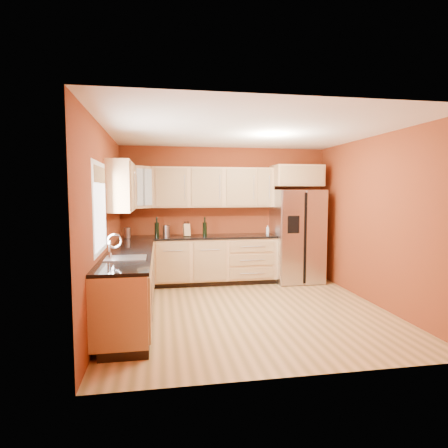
{
  "coord_description": "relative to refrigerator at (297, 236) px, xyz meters",
  "views": [
    {
      "loc": [
        -1.26,
        -5.23,
        1.75
      ],
      "look_at": [
        -0.21,
        0.9,
        1.21
      ],
      "focal_mm": 30.0,
      "sensor_mm": 36.0,
      "label": 1
    }
  ],
  "objects": [
    {
      "name": "soap_dispenser",
      "position": [
        -0.56,
        0.12,
        0.12
      ],
      "size": [
        0.07,
        0.07,
        0.17
      ],
      "primitive_type": "cylinder",
      "rotation": [
        0.0,
        0.0,
        -0.26
      ],
      "color": "white",
      "rests_on": "countertop_back"
    },
    {
      "name": "countertop_back",
      "position": [
        -1.9,
        0.06,
        0.01
      ],
      "size": [
        2.9,
        0.62,
        0.04
      ],
      "primitive_type": "cube",
      "color": "black",
      "rests_on": "base_cabinets_back"
    },
    {
      "name": "wall_front",
      "position": [
        -1.35,
        -3.62,
        0.41
      ],
      "size": [
        4.0,
        0.04,
        2.6
      ],
      "primitive_type": "cube",
      "color": "maroon",
      "rests_on": "floor"
    },
    {
      "name": "floor",
      "position": [
        -1.35,
        -1.62,
        -0.89
      ],
      "size": [
        4.0,
        4.0,
        0.0
      ],
      "primitive_type": "plane",
      "color": "olive",
      "rests_on": "ground"
    },
    {
      "name": "base_cabinets_left",
      "position": [
        -3.05,
        -1.62,
        -0.45
      ],
      "size": [
        0.6,
        2.8,
        0.88
      ],
      "primitive_type": "cube",
      "color": "tan",
      "rests_on": "floor"
    },
    {
      "name": "countertop_left",
      "position": [
        -3.04,
        -1.62,
        0.01
      ],
      "size": [
        0.62,
        2.8,
        0.04
      ],
      "primitive_type": "cube",
      "color": "black",
      "rests_on": "base_cabinets_left"
    },
    {
      "name": "wine_bottle_b",
      "position": [
        -1.8,
        0.02,
        0.21
      ],
      "size": [
        0.1,
        0.1,
        0.35
      ],
      "primitive_type": null,
      "rotation": [
        0.0,
        0.0,
        -0.26
      ],
      "color": "black",
      "rests_on": "countertop_back"
    },
    {
      "name": "wine_bottle_a",
      "position": [
        -2.67,
        0.03,
        0.21
      ],
      "size": [
        0.1,
        0.1,
        0.37
      ],
      "primitive_type": null,
      "rotation": [
        0.0,
        0.0,
        -0.34
      ],
      "color": "black",
      "rests_on": "countertop_back"
    },
    {
      "name": "canister_left",
      "position": [
        -3.2,
        0.04,
        0.12
      ],
      "size": [
        0.14,
        0.14,
        0.18
      ],
      "primitive_type": "cylinder",
      "rotation": [
        0.0,
        0.0,
        0.32
      ],
      "color": "#AAA9AE",
      "rests_on": "countertop_back"
    },
    {
      "name": "canister_right",
      "position": [
        -2.5,
        0.05,
        0.13
      ],
      "size": [
        0.16,
        0.16,
        0.21
      ],
      "primitive_type": "cylinder",
      "rotation": [
        0.0,
        0.0,
        -0.26
      ],
      "color": "#AAA9AE",
      "rests_on": "countertop_back"
    },
    {
      "name": "refrigerator",
      "position": [
        0.0,
        0.0,
        0.0
      ],
      "size": [
        0.9,
        0.75,
        1.78
      ],
      "primitive_type": "cube",
      "color": "#AAA9AE",
      "rests_on": "floor"
    },
    {
      "name": "corner_upper_cabinet",
      "position": [
        -3.02,
        0.04,
        0.94
      ],
      "size": [
        0.67,
        0.67,
        0.75
      ],
      "primitive_type": "cube",
      "rotation": [
        0.0,
        0.0,
        0.79
      ],
      "color": "tan",
      "rests_on": "wall_back"
    },
    {
      "name": "sink_faucet",
      "position": [
        -3.04,
        -2.12,
        0.18
      ],
      "size": [
        0.5,
        0.42,
        0.3
      ],
      "primitive_type": null,
      "color": "silver",
      "rests_on": "countertop_left"
    },
    {
      "name": "base_cabinets_back",
      "position": [
        -1.9,
        0.07,
        -0.45
      ],
      "size": [
        2.9,
        0.6,
        0.88
      ],
      "primitive_type": "cube",
      "color": "tan",
      "rests_on": "floor"
    },
    {
      "name": "knife_block",
      "position": [
        -2.13,
        0.04,
        0.14
      ],
      "size": [
        0.13,
        0.12,
        0.23
      ],
      "primitive_type": "cube",
      "rotation": [
        0.0,
        0.0,
        0.2
      ],
      "color": "tan",
      "rests_on": "countertop_back"
    },
    {
      "name": "over_fridge_cabinet",
      "position": [
        0.0,
        0.07,
        1.16
      ],
      "size": [
        0.92,
        0.6,
        0.4
      ],
      "primitive_type": "cube",
      "color": "tan",
      "rests_on": "wall_back"
    },
    {
      "name": "wall_right",
      "position": [
        0.65,
        -1.62,
        0.41
      ],
      "size": [
        0.04,
        4.0,
        2.6
      ],
      "primitive_type": "cube",
      "color": "maroon",
      "rests_on": "floor"
    },
    {
      "name": "upper_cabinets_back",
      "position": [
        -1.6,
        0.21,
        0.94
      ],
      "size": [
        2.3,
        0.33,
        0.75
      ],
      "primitive_type": "cube",
      "color": "tan",
      "rests_on": "wall_back"
    },
    {
      "name": "ceiling",
      "position": [
        -1.35,
        -1.62,
        1.71
      ],
      "size": [
        4.0,
        4.0,
        0.0
      ],
      "primitive_type": "plane",
      "color": "white",
      "rests_on": "wall_back"
    },
    {
      "name": "wall_back",
      "position": [
        -1.35,
        0.38,
        0.41
      ],
      "size": [
        4.0,
        0.04,
        2.6
      ],
      "primitive_type": "cube",
      "color": "maroon",
      "rests_on": "floor"
    },
    {
      "name": "wall_left",
      "position": [
        -3.35,
        -1.62,
        0.41
      ],
      "size": [
        0.04,
        4.0,
        2.6
      ],
      "primitive_type": "cube",
      "color": "maroon",
      "rests_on": "floor"
    },
    {
      "name": "upper_cabinets_left",
      "position": [
        -3.19,
        -0.9,
        0.94
      ],
      "size": [
        0.33,
        1.35,
        0.75
      ],
      "primitive_type": "cube",
      "color": "tan",
      "rests_on": "wall_left"
    },
    {
      "name": "window",
      "position": [
        -3.33,
        -2.12,
        0.66
      ],
      "size": [
        0.03,
        0.9,
        1.0
      ],
      "primitive_type": "cube",
      "color": "white",
      "rests_on": "wall_left"
    }
  ]
}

